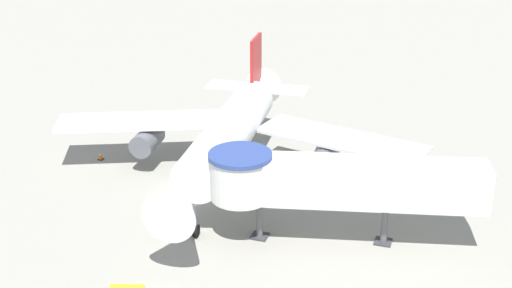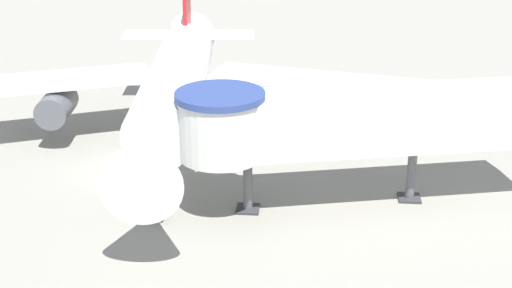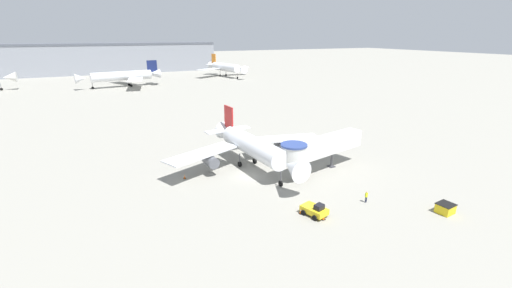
{
  "view_description": "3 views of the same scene",
  "coord_description": "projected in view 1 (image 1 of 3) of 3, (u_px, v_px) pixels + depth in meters",
  "views": [
    {
      "loc": [
        19.78,
        -43.33,
        24.07
      ],
      "look_at": [
        5.78,
        -1.02,
        5.17
      ],
      "focal_mm": 50.0,
      "sensor_mm": 36.0,
      "label": 1
    },
    {
      "loc": [
        10.03,
        -34.78,
        15.82
      ],
      "look_at": [
        7.54,
        -4.53,
        3.52
      ],
      "focal_mm": 50.0,
      "sensor_mm": 36.0,
      "label": 2
    },
    {
      "loc": [
        -20.6,
        -46.48,
        21.9
      ],
      "look_at": [
        3.77,
        4.18,
        3.76
      ],
      "focal_mm": 24.0,
      "sensor_mm": 36.0,
      "label": 3
    }
  ],
  "objects": [
    {
      "name": "main_airplane",
      "position": [
        231.0,
        133.0,
        53.53
      ],
      "size": [
        29.72,
        25.04,
        9.23
      ],
      "rotation": [
        0.0,
        0.0,
        0.09
      ],
      "color": "silver",
      "rests_on": "ground_plane"
    },
    {
      "name": "jet_bridge",
      "position": [
        326.0,
        181.0,
        45.1
      ],
      "size": [
        17.49,
        6.87,
        6.0
      ],
      "rotation": [
        0.0,
        0.0,
        0.23
      ],
      "color": "silver",
      "rests_on": "ground_plane"
    },
    {
      "name": "ground_plane",
      "position": [
        187.0,
        193.0,
        52.99
      ],
      "size": [
        800.0,
        800.0,
        0.0
      ],
      "primitive_type": "plane",
      "color": "gray"
    },
    {
      "name": "traffic_cone_port_wing",
      "position": [
        101.0,
        156.0,
        58.5
      ],
      "size": [
        0.44,
        0.44,
        0.72
      ],
      "color": "black",
      "rests_on": "ground_plane"
    }
  ]
}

